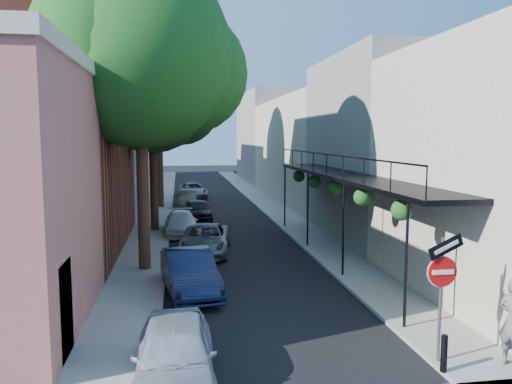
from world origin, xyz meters
name	(u,v)px	position (x,y,z in m)	size (l,w,h in m)	color
road_surface	(212,202)	(0.00, 30.00, 0.01)	(6.00, 64.00, 0.01)	black
sidewalk_left	(160,202)	(-4.00, 30.00, 0.06)	(2.00, 64.00, 0.12)	gray
sidewalk_right	(262,200)	(4.00, 30.00, 0.06)	(2.00, 64.00, 0.12)	gray
buildings_left	(83,138)	(-9.30, 28.76, 4.94)	(10.10, 59.10, 12.00)	#CC7569
buildings_right	(325,145)	(8.99, 29.49, 4.42)	(9.80, 55.00, 10.00)	beige
sign_post	(442,277)	(3.16, 0.97, 2.04)	(0.89, 0.17, 2.99)	#595B60
bollard	(444,353)	(3.00, 0.50, 0.52)	(0.14, 0.14, 0.80)	black
oak_near	(152,60)	(-3.37, 10.26, 7.88)	(7.48, 6.80, 11.42)	#382016
oak_mid	(160,99)	(-3.42, 18.23, 7.06)	(6.60, 6.00, 10.20)	#382016
oak_far	(165,91)	(-3.35, 27.27, 8.26)	(7.70, 7.00, 11.90)	#382016
parked_car_a	(175,355)	(-2.60, 0.89, 0.69)	(1.63, 4.06, 1.38)	#A6ACB8
parked_car_b	(190,272)	(-2.18, 7.05, 0.70)	(1.47, 4.22, 1.39)	#121A39
parked_car_c	(205,240)	(-1.40, 12.50, 0.63)	(2.07, 4.50, 1.25)	slate
parked_car_d	(181,223)	(-2.40, 17.07, 0.59)	(1.64, 4.04, 1.17)	white
parked_car_e	(197,210)	(-1.40, 21.44, 0.63)	(1.49, 3.69, 1.26)	black
parked_car_f	(188,198)	(-1.87, 27.70, 0.59)	(1.26, 3.60, 1.19)	#6D665C
parked_car_g	(192,190)	(-1.40, 32.91, 0.62)	(2.06, 4.47, 1.24)	gray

